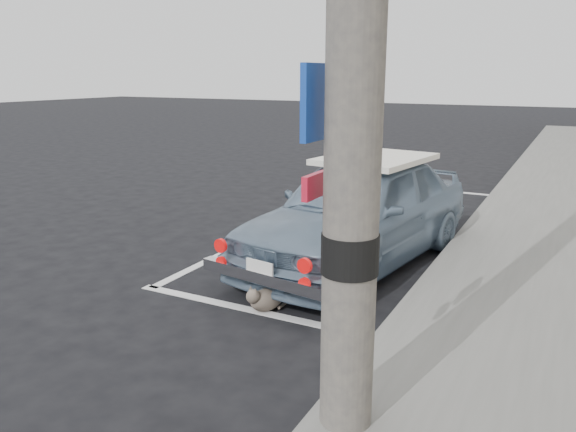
% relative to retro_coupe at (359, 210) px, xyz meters
% --- Properties ---
extents(ground, '(80.00, 80.00, 0.00)m').
position_rel_retro_coupe_xyz_m(ground, '(-0.83, -1.45, -0.69)').
color(ground, black).
rests_on(ground, ground).
extents(sidewalk, '(2.80, 40.00, 0.15)m').
position_rel_retro_coupe_xyz_m(sidewalk, '(2.37, 0.55, -0.62)').
color(sidewalk, slate).
rests_on(sidewalk, ground).
extents(pline_rear, '(3.00, 0.12, 0.01)m').
position_rel_retro_coupe_xyz_m(pline_rear, '(-0.33, -1.95, -0.69)').
color(pline_rear, silver).
rests_on(pline_rear, ground).
extents(pline_front, '(3.00, 0.12, 0.01)m').
position_rel_retro_coupe_xyz_m(pline_front, '(-0.33, 5.05, -0.69)').
color(pline_front, silver).
rests_on(pline_front, ground).
extents(pline_side, '(0.12, 7.00, 0.01)m').
position_rel_retro_coupe_xyz_m(pline_side, '(-1.73, 1.55, -0.69)').
color(pline_side, silver).
rests_on(pline_side, ground).
extents(retro_coupe, '(2.19, 4.21, 1.37)m').
position_rel_retro_coupe_xyz_m(retro_coupe, '(0.00, 0.00, 0.00)').
color(retro_coupe, slate).
rests_on(retro_coupe, ground).
extents(cat, '(0.37, 0.50, 0.29)m').
position_rel_retro_coupe_xyz_m(cat, '(-0.29, -1.89, -0.56)').
color(cat, brown).
rests_on(cat, ground).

